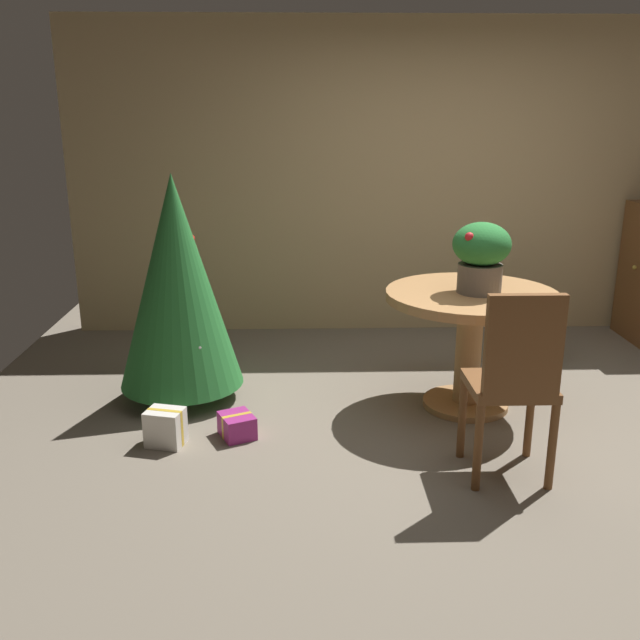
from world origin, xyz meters
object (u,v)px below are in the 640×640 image
object	(u,v)px
round_dining_table	(470,320)
flower_vase	(481,254)
holiday_tree	(177,282)
gift_box_cream	(165,427)
gift_box_purple	(237,426)
wooden_chair_near	(515,377)
potted_plant	(532,322)

from	to	relation	value
round_dining_table	flower_vase	xyz separation A→B (m)	(0.03, -0.02, 0.43)
holiday_tree	gift_box_cream	size ratio (longest dim) A/B	6.21
flower_vase	holiday_tree	bearing A→B (deg)	173.54
round_dining_table	gift_box_purple	bearing A→B (deg)	-164.54
flower_vase	gift_box_cream	bearing A→B (deg)	-165.95
wooden_chair_near	potted_plant	bearing A→B (deg)	68.99
flower_vase	holiday_tree	distance (m)	1.93
gift_box_cream	potted_plant	bearing A→B (deg)	28.69
wooden_chair_near	potted_plant	size ratio (longest dim) A/B	2.05
holiday_tree	gift_box_purple	world-z (taller)	holiday_tree
flower_vase	holiday_tree	world-z (taller)	holiday_tree
gift_box_cream	potted_plant	distance (m)	2.95
flower_vase	round_dining_table	bearing A→B (deg)	145.85
holiday_tree	potted_plant	size ratio (longest dim) A/B	2.97
round_dining_table	gift_box_purple	world-z (taller)	round_dining_table
wooden_chair_near	holiday_tree	world-z (taller)	holiday_tree
holiday_tree	gift_box_cream	distance (m)	0.98
flower_vase	potted_plant	bearing A→B (deg)	53.92
gift_box_purple	flower_vase	bearing A→B (deg)	14.31
wooden_chair_near	gift_box_purple	distance (m)	1.64
flower_vase	potted_plant	xyz separation A→B (m)	(0.68, 0.94, -0.73)
gift_box_purple	potted_plant	distance (m)	2.55
potted_plant	gift_box_purple	bearing A→B (deg)	-148.80
gift_box_cream	potted_plant	world-z (taller)	potted_plant
wooden_chair_near	gift_box_purple	xyz separation A→B (m)	(-1.46, 0.55, -0.51)
wooden_chair_near	gift_box_cream	bearing A→B (deg)	166.32
flower_vase	gift_box_purple	xyz separation A→B (m)	(-1.49, -0.38, -0.95)
round_dining_table	gift_box_cream	world-z (taller)	round_dining_table
gift_box_purple	holiday_tree	bearing A→B (deg)	124.55
wooden_chair_near	potted_plant	distance (m)	2.02
wooden_chair_near	gift_box_cream	size ratio (longest dim) A/B	4.28
gift_box_cream	holiday_tree	bearing A→B (deg)	90.57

